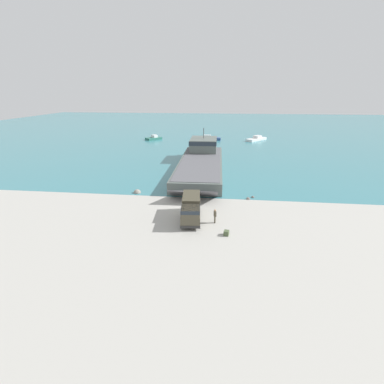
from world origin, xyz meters
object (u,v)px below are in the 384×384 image
military_truck (191,208)px  soldier_on_ramp (215,215)px  moored_boat_c (209,138)px  landing_craft (201,159)px  cargo_crate (226,233)px  moored_boat_a (154,138)px  moored_boat_b (256,139)px

military_truck → soldier_on_ramp: 3.21m
military_truck → moored_boat_c: size_ratio=0.95×
landing_craft → moored_boat_c: 37.91m
soldier_on_ramp → cargo_crate: (1.45, -3.21, -0.76)m
landing_craft → cargo_crate: (5.61, -31.16, -1.47)m
landing_craft → military_truck: 27.16m
moored_boat_a → soldier_on_ramp: bearing=153.3°
moored_boat_b → moored_boat_c: (-15.71, -1.04, 0.04)m
military_truck → moored_boat_c: military_truck is taller
military_truck → cargo_crate: military_truck is taller
soldier_on_ramp → moored_boat_a: size_ratio=0.32×
moored_boat_a → moored_boat_c: size_ratio=0.73×
landing_craft → moored_boat_b: bearing=67.5°
soldier_on_ramp → moored_boat_a: (-23.41, 64.45, -0.53)m
moored_boat_a → moored_boat_c: 18.38m
soldier_on_ramp → moored_boat_a: bearing=92.3°
landing_craft → soldier_on_ramp: (4.16, -27.95, -0.71)m
moored_boat_c → cargo_crate: bearing=5.1°
moored_boat_a → cargo_crate: moored_boat_a is taller
military_truck → moored_boat_c: 65.05m
moored_boat_a → landing_craft: bearing=161.1°
soldier_on_ramp → moored_boat_b: soldier_on_ramp is taller
landing_craft → moored_boat_c: landing_craft is taller
landing_craft → moored_boat_b: landing_craft is taller
soldier_on_ramp → cargo_crate: 3.60m
military_truck → moored_boat_b: military_truck is taller
moored_boat_c → moored_boat_a: bearing=-86.0°
moored_boat_b → cargo_crate: (-9.18, -70.08, -0.23)m
soldier_on_ramp → moored_boat_c: soldier_on_ramp is taller
landing_craft → military_truck: landing_craft is taller
military_truck → cargo_crate: size_ratio=11.08×
landing_craft → moored_boat_c: (-0.92, 37.88, -1.21)m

